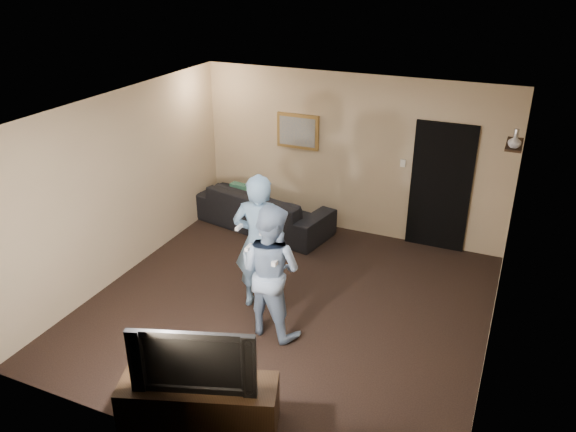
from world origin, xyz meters
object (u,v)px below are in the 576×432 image
at_px(tv_console, 200,406).
at_px(wii_player_left, 259,243).
at_px(wii_player_right, 270,270).
at_px(television, 195,355).
at_px(sofa, 264,209).

height_order(tv_console, wii_player_left, wii_player_left).
bearing_deg(tv_console, wii_player_right, 72.16).
xyz_separation_m(tv_console, wii_player_left, (-0.40, 2.14, 0.66)).
xyz_separation_m(television, wii_player_right, (-0.03, 1.69, -0.02)).
bearing_deg(wii_player_left, wii_player_right, -50.82).
xyz_separation_m(sofa, television, (1.37, -4.26, 0.52)).
xyz_separation_m(sofa, wii_player_left, (0.97, -2.12, 0.58)).
xyz_separation_m(tv_console, wii_player_right, (-0.03, 1.69, 0.58)).
distance_m(tv_console, television, 0.61).
xyz_separation_m(television, wii_player_left, (-0.40, 2.14, 0.06)).
height_order(sofa, television, television).
height_order(wii_player_left, wii_player_right, wii_player_left).
distance_m(television, wii_player_right, 1.69).
relative_size(sofa, wii_player_left, 1.26).
relative_size(television, wii_player_left, 0.64).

